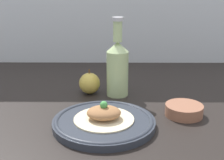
% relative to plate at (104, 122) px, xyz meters
% --- Properties ---
extents(ground_plane, '(1.80, 1.10, 0.04)m').
position_rel_plate_xyz_m(ground_plane, '(0.04, 0.14, -0.03)').
color(ground_plane, black).
extents(plate, '(0.27, 0.27, 0.02)m').
position_rel_plate_xyz_m(plate, '(0.00, 0.00, 0.00)').
color(plate, '#2D333D').
rests_on(plate, ground_plane).
extents(plated_food, '(0.16, 0.16, 0.05)m').
position_rel_plate_xyz_m(plated_food, '(0.00, 0.00, 0.02)').
color(plated_food, beige).
rests_on(plated_food, plate).
extents(cider_bottle, '(0.07, 0.07, 0.26)m').
position_rel_plate_xyz_m(cider_bottle, '(0.04, 0.24, 0.09)').
color(cider_bottle, '#B7D18E').
rests_on(cider_bottle, ground_plane).
extents(apple, '(0.07, 0.07, 0.09)m').
position_rel_plate_xyz_m(apple, '(-0.06, 0.25, 0.02)').
color(apple, gold).
rests_on(apple, ground_plane).
extents(dipping_bowl, '(0.11, 0.11, 0.03)m').
position_rel_plate_xyz_m(dipping_bowl, '(0.23, 0.07, 0.00)').
color(dipping_bowl, '#996047').
rests_on(dipping_bowl, ground_plane).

